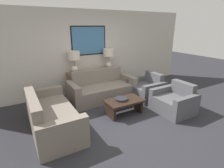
# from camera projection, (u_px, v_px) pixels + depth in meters

# --- Properties ---
(ground_plane) EXTENTS (20.00, 20.00, 0.00)m
(ground_plane) POSITION_uv_depth(u_px,v_px,m) (130.00, 120.00, 4.20)
(ground_plane) COLOR #28282D
(back_wall) EXTENTS (7.83, 0.12, 2.65)m
(back_wall) POSITION_uv_depth(u_px,v_px,m) (89.00, 52.00, 5.77)
(back_wall) COLOR beige
(back_wall) RESTS_ON ground_plane
(console_table) EXTENTS (1.69, 0.38, 0.76)m
(console_table) POSITION_uv_depth(u_px,v_px,m) (93.00, 82.00, 5.85)
(console_table) COLOR brown
(console_table) RESTS_ON ground_plane
(table_lamp_left) EXTENTS (0.36, 0.36, 0.68)m
(table_lamp_left) POSITION_uv_depth(u_px,v_px,m) (74.00, 58.00, 5.30)
(table_lamp_left) COLOR silver
(table_lamp_left) RESTS_ON console_table
(table_lamp_right) EXTENTS (0.36, 0.36, 0.68)m
(table_lamp_right) POSITION_uv_depth(u_px,v_px,m) (108.00, 55.00, 5.87)
(table_lamp_right) COLOR silver
(table_lamp_right) RESTS_ON console_table
(couch_by_back_wall) EXTENTS (2.00, 0.90, 0.87)m
(couch_by_back_wall) POSITION_uv_depth(u_px,v_px,m) (102.00, 90.00, 5.35)
(couch_by_back_wall) COLOR slate
(couch_by_back_wall) RESTS_ON ground_plane
(couch_by_side) EXTENTS (0.90, 2.00, 0.87)m
(couch_by_side) POSITION_uv_depth(u_px,v_px,m) (51.00, 116.00, 3.78)
(couch_by_side) COLOR slate
(couch_by_side) RESTS_ON ground_plane
(coffee_table) EXTENTS (0.95, 0.56, 0.38)m
(coffee_table) POSITION_uv_depth(u_px,v_px,m) (124.00, 104.00, 4.45)
(coffee_table) COLOR black
(coffee_table) RESTS_ON ground_plane
(decorative_bowl) EXTENTS (0.33, 0.33, 0.05)m
(decorative_bowl) POSITION_uv_depth(u_px,v_px,m) (121.00, 99.00, 4.41)
(decorative_bowl) COLOR #232328
(decorative_bowl) RESTS_ON coffee_table
(armchair_near_back_wall) EXTENTS (0.85, 0.96, 0.76)m
(armchair_near_back_wall) POSITION_uv_depth(u_px,v_px,m) (146.00, 89.00, 5.47)
(armchair_near_back_wall) COLOR #4C4C51
(armchair_near_back_wall) RESTS_ON ground_plane
(armchair_near_camera) EXTENTS (0.85, 0.96, 0.76)m
(armchair_near_camera) POSITION_uv_depth(u_px,v_px,m) (174.00, 102.00, 4.56)
(armchair_near_camera) COLOR #4C4C51
(armchair_near_camera) RESTS_ON ground_plane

